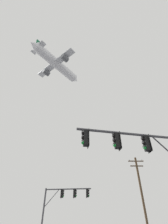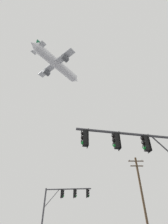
{
  "view_description": "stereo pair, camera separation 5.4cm",
  "coord_description": "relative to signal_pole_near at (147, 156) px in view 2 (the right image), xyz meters",
  "views": [
    {
      "loc": [
        -0.39,
        -3.11,
        1.62
      ],
      "look_at": [
        -0.18,
        16.75,
        15.9
      ],
      "focal_mm": 26.82,
      "sensor_mm": 36.0,
      "label": 1
    },
    {
      "loc": [
        -0.34,
        -3.11,
        1.62
      ],
      "look_at": [
        -0.18,
        16.75,
        15.9
      ],
      "focal_mm": 26.82,
      "sensor_mm": 36.0,
      "label": 2
    }
  ],
  "objects": [
    {
      "name": "utility_pole",
      "position": [
        4.12,
        14.7,
        0.47
      ],
      "size": [
        2.2,
        0.28,
        10.43
      ],
      "color": "brown",
      "rests_on": "ground"
    },
    {
      "name": "signal_pole_far",
      "position": [
        -5.95,
        13.96,
        -0.27
      ],
      "size": [
        5.84,
        0.92,
        6.18
      ],
      "color": "#4C4C51",
      "rests_on": "ground"
    },
    {
      "name": "signal_pole_near",
      "position": [
        0.0,
        0.0,
        0.0
      ],
      "size": [
        6.57,
        1.38,
        6.5
      ],
      "color": "#4C4C51",
      "rests_on": "ground"
    },
    {
      "name": "airplane",
      "position": [
        -12.31,
        26.67,
        41.63
      ],
      "size": [
        15.38,
        17.3,
        5.63
      ],
      "color": "white"
    }
  ]
}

